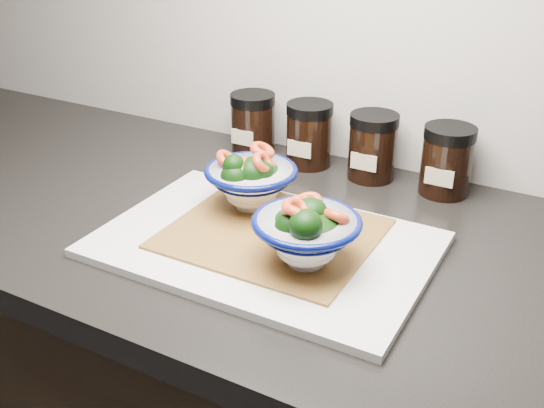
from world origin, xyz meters
The scene contains 9 objects.
countertop centered at (0.00, 1.45, 0.88)m, with size 3.50×0.60×0.04m, color black.
cutting_board centered at (0.05, 1.40, 0.91)m, with size 0.45×0.30×0.01m, color silver.
bamboo_mat centered at (0.05, 1.42, 0.91)m, with size 0.28×0.24×0.00m, color #A36C30.
bowl_left centered at (-0.02, 1.47, 0.96)m, with size 0.14×0.14×0.10m.
bowl_right centered at (0.12, 1.37, 0.96)m, with size 0.14×0.14×0.10m.
spice_jar_a centered at (-0.14, 1.69, 0.96)m, with size 0.08×0.08×0.11m.
spice_jar_b centered at (-0.03, 1.69, 0.96)m, with size 0.08×0.08×0.11m.
spice_jar_c centered at (0.09, 1.69, 0.96)m, with size 0.08×0.08×0.11m.
spice_jar_d centered at (0.22, 1.69, 0.96)m, with size 0.08×0.08×0.11m.
Camera 1 is at (0.42, 0.74, 1.35)m, focal length 42.00 mm.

